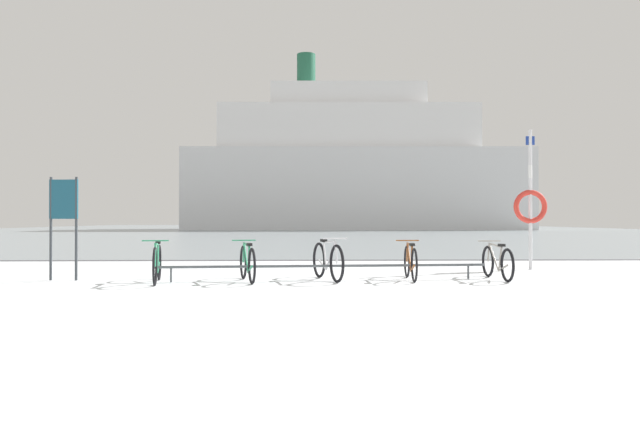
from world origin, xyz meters
The scene contains 10 objects.
ground centered at (0.00, 53.90, -0.04)m, with size 80.00×132.00×0.08m.
bike_rack centered at (0.38, 4.35, 0.27)m, with size 6.28×0.54×0.31m.
bicycle_0 centered at (-2.67, 4.03, 0.36)m, with size 0.46×1.67×0.80m.
bicycle_1 centered at (-1.04, 4.23, 0.35)m, with size 0.57×1.61×0.77m.
bicycle_2 centered at (0.47, 4.44, 0.37)m, with size 0.63×1.67×0.82m.
bicycle_3 centered at (2.06, 4.46, 0.34)m, with size 0.46×1.60×0.75m.
bicycle_4 centered at (3.75, 4.50, 0.34)m, with size 0.46×1.69×0.74m.
info_sign centered at (-4.57, 4.54, 1.34)m, with size 0.55×0.08×1.97m.
rescue_post centered at (5.25, 6.75, 1.53)m, with size 0.78×0.12×3.24m.
ferry_ship centered at (5.50, 62.77, 6.86)m, with size 38.57×12.79×20.42m.
Camera 1 is at (0.06, -7.04, 1.16)m, focal length 33.78 mm.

